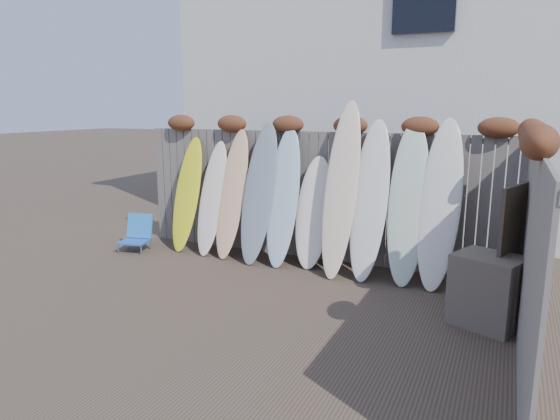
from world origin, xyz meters
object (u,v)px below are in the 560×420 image
at_px(beach_chair, 137,234).
at_px(lattice_panel, 515,250).
at_px(wooden_crate, 487,290).
at_px(surfboard_0, 187,194).

distance_m(beach_chair, lattice_panel, 5.76).
xyz_separation_m(wooden_crate, surfboard_0, (-4.75, 1.17, 0.54)).
xyz_separation_m(beach_chair, lattice_panel, (5.73, -0.29, 0.49)).
relative_size(beach_chair, wooden_crate, 0.75).
distance_m(beach_chair, wooden_crate, 5.54).
bearing_deg(beach_chair, lattice_panel, -2.92).
relative_size(lattice_panel, surfboard_0, 0.78).
height_order(lattice_panel, surfboard_0, surfboard_0).
relative_size(beach_chair, lattice_panel, 0.39).
distance_m(beach_chair, surfboard_0, 1.08).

